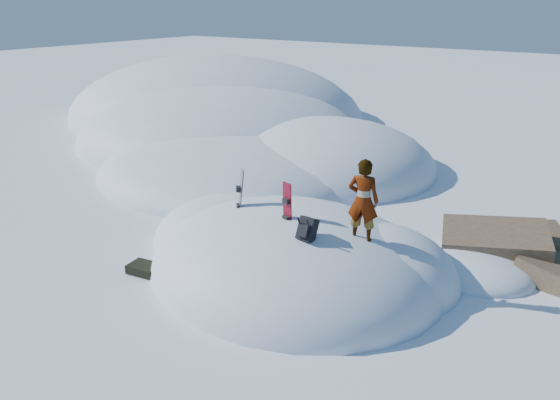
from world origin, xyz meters
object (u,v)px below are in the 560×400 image
Objects in this scene: person at (363,201)px; snowboard_red at (287,211)px; backpack at (307,229)px; snowboard_dark at (240,200)px.

snowboard_red is at bearing 0.61° from person.
person is at bearing 51.14° from backpack.
snowboard_red is 0.76× the size of person.
snowboard_red is 0.91× the size of snowboard_dark.
snowboard_dark is 3.13m from person.
backpack is at bearing 34.44° from person.
snowboard_red is 1.71m from person.
snowboard_red reaches higher than snowboard_dark.
snowboard_dark is at bearing -174.16° from snowboard_red.
person reaches higher than snowboard_dark.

